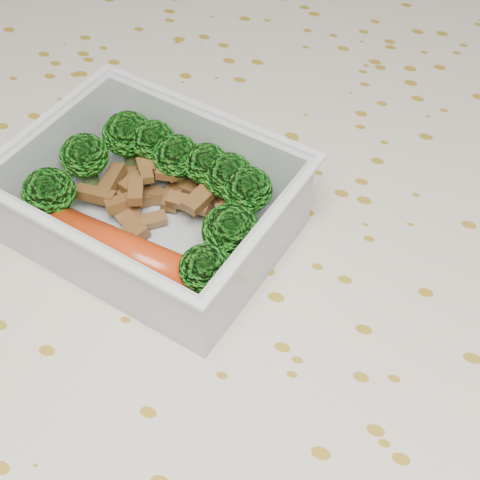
% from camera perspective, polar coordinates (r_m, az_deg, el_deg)
% --- Properties ---
extents(dining_table, '(1.40, 0.90, 0.75)m').
position_cam_1_polar(dining_table, '(0.46, -0.65, -9.79)').
color(dining_table, brown).
rests_on(dining_table, ground).
extents(tablecloth, '(1.46, 0.96, 0.19)m').
position_cam_1_polar(tablecloth, '(0.42, -0.71, -6.35)').
color(tablecloth, beige).
rests_on(tablecloth, dining_table).
extents(lunch_container, '(0.18, 0.15, 0.06)m').
position_cam_1_polar(lunch_container, '(0.40, -7.39, 2.45)').
color(lunch_container, silver).
rests_on(lunch_container, tablecloth).
extents(broccoli_florets, '(0.14, 0.11, 0.04)m').
position_cam_1_polar(broccoli_florets, '(0.40, -6.12, 5.02)').
color(broccoli_florets, '#608C3F').
rests_on(broccoli_florets, lunch_container).
extents(meat_pile, '(0.11, 0.07, 0.03)m').
position_cam_1_polar(meat_pile, '(0.41, -6.81, 3.83)').
color(meat_pile, brown).
rests_on(meat_pile, lunch_container).
extents(sausage, '(0.14, 0.04, 0.02)m').
position_cam_1_polar(sausage, '(0.38, -9.88, -1.11)').
color(sausage, '#B7300E').
rests_on(sausage, lunch_container).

